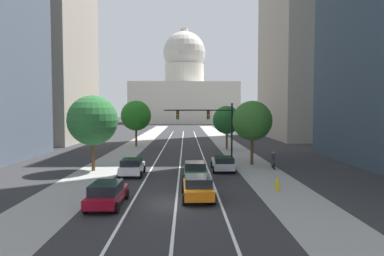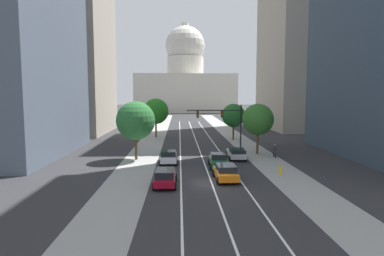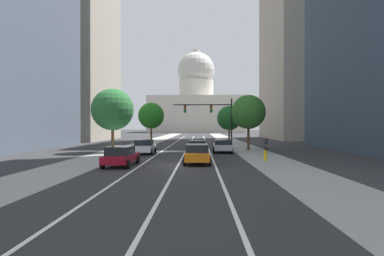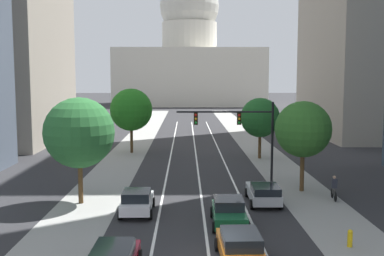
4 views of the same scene
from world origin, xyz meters
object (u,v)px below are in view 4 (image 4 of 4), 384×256
car_green (229,211)px  traffic_signal_mast (242,127)px  car_orange (240,246)px  street_tree_mid_left (79,133)px  street_tree_far_right (260,118)px  car_white (137,201)px  cyclist (334,188)px  street_tree_mid_right (303,129)px  car_silver (264,193)px  street_tree_near_left (131,110)px  fire_hydrant (350,238)px  capitol_building (189,60)px

car_green → traffic_signal_mast: size_ratio=0.56×
car_orange → street_tree_mid_left: 14.79m
car_orange → street_tree_far_right: 28.75m
car_green → traffic_signal_mast: traffic_signal_mast is taller
car_white → car_orange: size_ratio=0.94×
cyclist → street_tree_mid_left: size_ratio=0.24×
street_tree_mid_right → street_tree_far_right: bearing=93.8°
car_white → traffic_signal_mast: bearing=-42.3°
car_silver → traffic_signal_mast: bearing=8.0°
car_orange → cyclist: (7.84, 11.09, 0.05)m
street_tree_far_right → street_tree_mid_right: size_ratio=0.94×
car_green → street_tree_mid_right: 10.89m
street_tree_mid_left → street_tree_near_left: (0.97, 21.51, 0.06)m
cyclist → street_tree_far_right: (-2.55, 16.95, 3.47)m
fire_hydrant → street_tree_mid_left: street_tree_mid_left is taller
car_silver → car_orange: car_orange is taller
capitol_building → car_green: size_ratio=10.32×
traffic_signal_mast → street_tree_mid_right: (4.22, -2.76, 0.12)m
car_silver → street_tree_near_left: street_tree_near_left is taller
fire_hydrant → street_tree_near_left: 33.56m
traffic_signal_mast → capitol_building: bearing=91.8°
street_tree_far_right → traffic_signal_mast: bearing=-105.8°
capitol_building → street_tree_far_right: bearing=-86.1°
car_white → street_tree_near_left: bearing=6.7°
car_green → street_tree_near_left: street_tree_near_left is taller
car_green → cyclist: size_ratio=2.53×
capitol_building → car_silver: capitol_building is taller
street_tree_mid_right → street_tree_near_left: (-14.89, 18.26, 0.21)m
street_tree_mid_left → street_tree_mid_right: street_tree_mid_left is taller
capitol_building → car_silver: (4.16, -116.67, -13.22)m
car_green → street_tree_far_right: size_ratio=0.68×
traffic_signal_mast → fire_hydrant: bearing=-75.4°
street_tree_mid_left → car_green: bearing=-26.4°
street_tree_mid_right → street_tree_mid_left: bearing=-168.4°
street_tree_mid_right → fire_hydrant: bearing=-92.2°
car_white → street_tree_mid_left: street_tree_mid_left is taller
car_orange → street_tree_near_left: (-8.66, 31.99, 4.09)m
car_white → street_tree_near_left: street_tree_near_left is taller
fire_hydrant → cyclist: size_ratio=0.53×
car_orange → street_tree_mid_right: size_ratio=0.65×
traffic_signal_mast → cyclist: (5.83, -5.39, -3.70)m
car_orange → traffic_signal_mast: size_ratio=0.56×
street_tree_mid_left → car_orange: bearing=-47.4°
traffic_signal_mast → street_tree_near_left: bearing=124.5°
car_orange → traffic_signal_mast: (2.01, 16.48, 3.76)m
car_white → street_tree_far_right: bearing=-29.0°
street_tree_mid_left → car_white: bearing=-31.4°
capitol_building → street_tree_mid_right: size_ratio=6.62×
fire_hydrant → street_tree_far_right: (-0.49, 26.03, 3.85)m
capitol_building → car_orange: 127.54m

